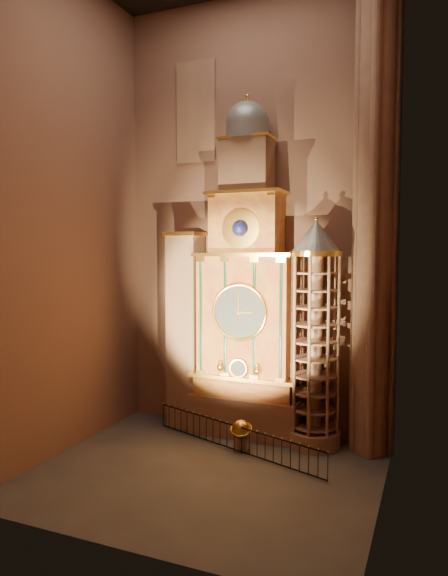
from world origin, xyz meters
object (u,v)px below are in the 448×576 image
at_px(astronomical_clock, 246,302).
at_px(stair_turret, 315,336).
at_px(iron_railing, 234,438).
at_px(celestial_globe, 241,432).
at_px(portrait_tower, 185,329).

bearing_deg(astronomical_clock, stair_turret, -4.30).
relative_size(astronomical_clock, iron_railing, 1.80).
distance_m(celestial_globe, iron_railing, 0.40).
xyz_separation_m(astronomical_clock, stair_turret, (3.50, -0.26, -1.41)).
distance_m(astronomical_clock, portrait_tower, 3.73).
relative_size(astronomical_clock, portrait_tower, 1.64).
bearing_deg(celestial_globe, portrait_tower, 150.94).
distance_m(astronomical_clock, iron_railing, 6.48).
bearing_deg(astronomical_clock, iron_railing, -83.30).
height_order(astronomical_clock, iron_railing, astronomical_clock).
bearing_deg(celestial_globe, stair_turret, 32.96).
height_order(astronomical_clock, celestial_globe, astronomical_clock).
xyz_separation_m(portrait_tower, stair_turret, (6.90, -0.28, 0.12)).
bearing_deg(astronomical_clock, portrait_tower, 179.71).
bearing_deg(portrait_tower, celestial_globe, -29.06).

